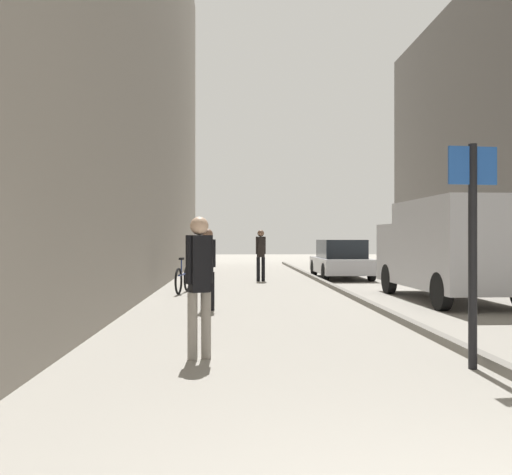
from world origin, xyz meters
The scene contains 11 objects.
ground_plane centered at (0.00, 12.00, 0.00)m, with size 80.00×80.00×0.00m, color gray.
kerb_strip centered at (1.58, 12.00, 0.06)m, with size 0.16×40.00×0.12m, color slate.
pedestrian_main_foreground centered at (-1.86, 5.01, 1.03)m, with size 0.34×0.27×1.78m.
pedestrian_mid_block centered at (-1.96, 9.90, 0.99)m, with size 0.34×0.22×1.71m.
pedestrian_far_crossing centered at (-0.44, 18.11, 1.04)m, with size 0.35×0.24×1.80m.
delivery_van centered at (3.76, 11.56, 1.29)m, with size 2.07×5.42×2.41m.
parked_car centered at (2.65, 19.48, 0.71)m, with size 1.85×4.20×1.45m.
street_sign_post centered at (1.33, 4.33, 1.55)m, with size 0.60×0.11×2.60m.
bicycle_leaning centered at (-2.80, 13.86, 0.38)m, with size 0.31×1.76×0.98m.
cafe_chair_near_window centered at (-2.36, 16.04, 0.55)m, with size 0.46×0.46×0.94m.
cafe_chair_by_doorway centered at (-2.63, 19.36, 0.55)m, with size 0.45×0.45×0.94m.
Camera 1 is at (-1.45, -2.30, 1.51)m, focal length 40.96 mm.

